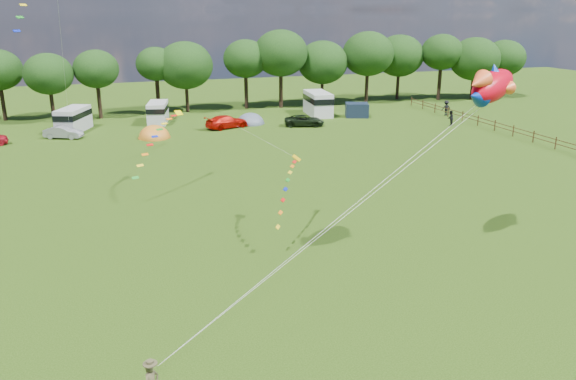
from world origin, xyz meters
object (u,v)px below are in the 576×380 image
object	(u,v)px
car_b	(63,132)
campervan_b	(73,119)
tent_greyblue	(251,123)
fish_kite	(490,87)
tent_orange	(155,138)
walker_b	(446,108)
campervan_c	(158,112)
campervan_d	(318,103)
walker_a	(450,118)
car_c	(227,122)
car_d	(304,121)

from	to	relation	value
car_b	campervan_b	world-z (taller)	campervan_b
campervan_b	tent_greyblue	xyz separation A→B (m)	(19.43, -1.93, -1.34)
fish_kite	tent_orange	bearing A→B (deg)	83.85
walker_b	campervan_c	bearing A→B (deg)	-6.09
campervan_b	walker_b	distance (m)	44.34
fish_kite	walker_b	bearing A→B (deg)	31.03
campervan_d	walker_a	size ratio (longest dim) A/B	3.50
car_c	car_d	distance (m)	8.79
tent_orange	campervan_d	bearing A→B (deg)	19.03
campervan_d	tent_orange	distance (m)	22.19
car_d	tent_greyblue	distance (m)	6.44
campervan_d	fish_kite	bearing A→B (deg)	176.39
car_c	campervan_b	size ratio (longest dim) A/B	0.85
car_c	tent_greyblue	world-z (taller)	car_c
car_b	tent_greyblue	size ratio (longest dim) A/B	1.00
campervan_d	tent_greyblue	world-z (taller)	campervan_d
car_c	campervan_c	xyz separation A→B (m)	(-7.02, 5.64, 0.58)
campervan_b	walker_a	bearing A→B (deg)	-82.62
walker_a	car_c	bearing A→B (deg)	-51.83
car_b	tent_orange	world-z (taller)	tent_orange
car_b	tent_orange	bearing A→B (deg)	-83.30
car_b	campervan_b	xyz separation A→B (m)	(0.92, 3.68, 0.73)
car_b	campervan_c	distance (m)	11.66
fish_kite	walker_b	world-z (taller)	fish_kite
car_c	fish_kite	world-z (taller)	fish_kite
campervan_c	fish_kite	distance (m)	45.64
car_c	tent_orange	size ratio (longest dim) A/B	1.30
campervan_c	walker_a	xyz separation A→B (m)	(31.64, -12.22, -0.42)
tent_orange	fish_kite	bearing A→B (deg)	-68.33
campervan_b	walker_a	world-z (taller)	campervan_b
walker_a	fish_kite	bearing A→B (deg)	21.59
campervan_d	fish_kite	world-z (taller)	fish_kite
campervan_b	tent_greyblue	world-z (taller)	campervan_b
campervan_c	fish_kite	size ratio (longest dim) A/B	1.22
car_c	campervan_b	distance (m)	16.68
car_d	tent_orange	world-z (taller)	tent_orange
car_d	car_b	bearing A→B (deg)	103.42
walker_b	tent_orange	bearing A→B (deg)	7.25
campervan_d	walker_b	xyz separation A→B (m)	(15.18, -5.35, -0.60)
tent_greyblue	tent_orange	bearing A→B (deg)	-159.20
tent_greyblue	walker_a	distance (m)	23.02
campervan_d	walker_a	distance (m)	16.37
car_d	fish_kite	world-z (taller)	fish_kite
car_d	walker_b	xyz separation A→B (m)	(19.21, 0.86, 0.32)
car_d	fish_kite	size ratio (longest dim) A/B	1.07
walker_a	car_b	bearing A→B (deg)	-45.77
car_c	campervan_c	distance (m)	9.02
car_b	campervan_c	world-z (taller)	campervan_c
campervan_c	tent_greyblue	distance (m)	10.99
car_c	walker_a	distance (m)	25.49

